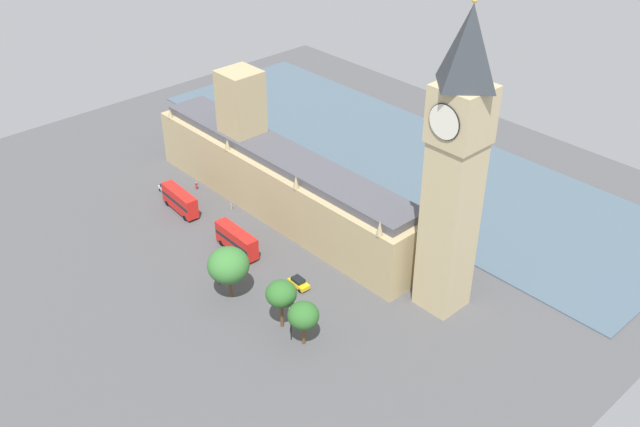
{
  "coord_description": "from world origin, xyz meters",
  "views": [
    {
      "loc": [
        78.01,
        97.85,
        79.13
      ],
      "look_at": [
        1.0,
        14.26,
        7.24
      ],
      "focal_mm": 40.63,
      "sensor_mm": 36.0,
      "label": 1
    }
  ],
  "objects_px": {
    "plane_tree_trailing": "(228,265)",
    "car_silver_midblock": "(166,189)",
    "pedestrian_near_tower": "(197,186)",
    "double_decker_bus_kerbside": "(237,240)",
    "car_yellow_cab_under_trees": "(299,283)",
    "pedestrian_corner": "(231,206)",
    "street_lamp_by_river_gate": "(218,262)",
    "street_lamp_slot_10": "(291,318)",
    "plane_tree_opposite_hall": "(281,294)",
    "parliament_building": "(278,177)",
    "clock_tower": "(456,164)",
    "plane_tree_leading": "(303,316)",
    "double_decker_bus_far_end": "(180,200)"
  },
  "relations": [
    {
      "from": "plane_tree_trailing",
      "to": "car_silver_midblock",
      "type": "bearing_deg",
      "value": -106.27
    },
    {
      "from": "pedestrian_near_tower",
      "to": "plane_tree_trailing",
      "type": "distance_m",
      "value": 39.05
    },
    {
      "from": "double_decker_bus_kerbside",
      "to": "car_yellow_cab_under_trees",
      "type": "relative_size",
      "value": 2.53
    },
    {
      "from": "plane_tree_trailing",
      "to": "double_decker_bus_kerbside",
      "type": "bearing_deg",
      "value": -131.94
    },
    {
      "from": "pedestrian_corner",
      "to": "street_lamp_by_river_gate",
      "type": "bearing_deg",
      "value": -129.99
    },
    {
      "from": "street_lamp_slot_10",
      "to": "double_decker_bus_kerbside",
      "type": "bearing_deg",
      "value": -108.47
    },
    {
      "from": "plane_tree_opposite_hall",
      "to": "street_lamp_by_river_gate",
      "type": "distance_m",
      "value": 16.26
    },
    {
      "from": "car_yellow_cab_under_trees",
      "to": "pedestrian_corner",
      "type": "bearing_deg",
      "value": -100.52
    },
    {
      "from": "pedestrian_near_tower",
      "to": "parliament_building",
      "type": "bearing_deg",
      "value": 122.36
    },
    {
      "from": "pedestrian_corner",
      "to": "parliament_building",
      "type": "bearing_deg",
      "value": -38.13
    },
    {
      "from": "street_lamp_slot_10",
      "to": "car_yellow_cab_under_trees",
      "type": "bearing_deg",
      "value": -136.24
    },
    {
      "from": "clock_tower",
      "to": "car_yellow_cab_under_trees",
      "type": "distance_m",
      "value": 35.92
    },
    {
      "from": "plane_tree_leading",
      "to": "plane_tree_opposite_hall",
      "type": "distance_m",
      "value": 5.59
    },
    {
      "from": "plane_tree_leading",
      "to": "plane_tree_opposite_hall",
      "type": "relative_size",
      "value": 0.89
    },
    {
      "from": "clock_tower",
      "to": "car_silver_midblock",
      "type": "relative_size",
      "value": 12.44
    },
    {
      "from": "car_silver_midblock",
      "to": "pedestrian_near_tower",
      "type": "distance_m",
      "value": 6.53
    },
    {
      "from": "double_decker_bus_far_end",
      "to": "double_decker_bus_kerbside",
      "type": "bearing_deg",
      "value": -86.8
    },
    {
      "from": "plane_tree_opposite_hall",
      "to": "clock_tower",
      "type": "bearing_deg",
      "value": 150.2
    },
    {
      "from": "plane_tree_opposite_hall",
      "to": "double_decker_bus_kerbside",
      "type": "bearing_deg",
      "value": -108.69
    },
    {
      "from": "double_decker_bus_kerbside",
      "to": "plane_tree_leading",
      "type": "bearing_deg",
      "value": -103.77
    },
    {
      "from": "pedestrian_corner",
      "to": "double_decker_bus_far_end",
      "type": "bearing_deg",
      "value": 142.56
    },
    {
      "from": "pedestrian_near_tower",
      "to": "double_decker_bus_far_end",
      "type": "bearing_deg",
      "value": 43.74
    },
    {
      "from": "plane_tree_leading",
      "to": "plane_tree_trailing",
      "type": "relative_size",
      "value": 0.81
    },
    {
      "from": "parliament_building",
      "to": "car_silver_midblock",
      "type": "xyz_separation_m",
      "value": [
        13.75,
        -21.25,
        -6.57
      ]
    },
    {
      "from": "parliament_building",
      "to": "plane_tree_leading",
      "type": "height_order",
      "value": "parliament_building"
    },
    {
      "from": "double_decker_bus_kerbside",
      "to": "plane_tree_leading",
      "type": "distance_m",
      "value": 28.65
    },
    {
      "from": "clock_tower",
      "to": "double_decker_bus_far_end",
      "type": "xyz_separation_m",
      "value": [
        16.23,
        -54.98,
        -24.3
      ]
    },
    {
      "from": "double_decker_bus_kerbside",
      "to": "plane_tree_opposite_hall",
      "type": "xyz_separation_m",
      "value": [
        7.43,
        21.95,
        4.04
      ]
    },
    {
      "from": "car_yellow_cab_under_trees",
      "to": "street_lamp_by_river_gate",
      "type": "height_order",
      "value": "street_lamp_by_river_gate"
    },
    {
      "from": "pedestrian_corner",
      "to": "plane_tree_opposite_hall",
      "type": "distance_m",
      "value": 38.66
    },
    {
      "from": "car_yellow_cab_under_trees",
      "to": "double_decker_bus_far_end",
      "type": "bearing_deg",
      "value": -85.3
    },
    {
      "from": "plane_tree_leading",
      "to": "street_lamp_by_river_gate",
      "type": "height_order",
      "value": "plane_tree_leading"
    },
    {
      "from": "pedestrian_near_tower",
      "to": "plane_tree_opposite_hall",
      "type": "relative_size",
      "value": 0.19
    },
    {
      "from": "car_yellow_cab_under_trees",
      "to": "pedestrian_corner",
      "type": "relative_size",
      "value": 2.61
    },
    {
      "from": "double_decker_bus_far_end",
      "to": "street_lamp_slot_10",
      "type": "distance_m",
      "value": 45.7
    },
    {
      "from": "double_decker_bus_kerbside",
      "to": "plane_tree_trailing",
      "type": "relative_size",
      "value": 1.09
    },
    {
      "from": "parliament_building",
      "to": "plane_tree_leading",
      "type": "relative_size",
      "value": 8.87
    },
    {
      "from": "car_silver_midblock",
      "to": "plane_tree_opposite_hall",
      "type": "relative_size",
      "value": 0.47
    },
    {
      "from": "street_lamp_slot_10",
      "to": "plane_tree_leading",
      "type": "bearing_deg",
      "value": 114.6
    },
    {
      "from": "clock_tower",
      "to": "plane_tree_leading",
      "type": "xyz_separation_m",
      "value": [
        24.01,
        -8.16,
        -21.21
      ]
    },
    {
      "from": "clock_tower",
      "to": "plane_tree_opposite_hall",
      "type": "relative_size",
      "value": 5.87
    },
    {
      "from": "plane_tree_opposite_hall",
      "to": "street_lamp_slot_10",
      "type": "relative_size",
      "value": 1.35
    },
    {
      "from": "clock_tower",
      "to": "pedestrian_corner",
      "type": "xyz_separation_m",
      "value": [
        8.22,
        -48.51,
        -26.21
      ]
    },
    {
      "from": "plane_tree_leading",
      "to": "plane_tree_opposite_hall",
      "type": "xyz_separation_m",
      "value": [
        -0.16,
        -5.5,
        0.95
      ]
    },
    {
      "from": "double_decker_bus_far_end",
      "to": "plane_tree_trailing",
      "type": "xyz_separation_m",
      "value": [
        9.21,
        29.4,
        4.04
      ]
    },
    {
      "from": "car_yellow_cab_under_trees",
      "to": "pedestrian_corner",
      "type": "xyz_separation_m",
      "value": [
        -6.79,
        -28.86,
        -0.17
      ]
    },
    {
      "from": "car_silver_midblock",
      "to": "pedestrian_corner",
      "type": "relative_size",
      "value": 2.61
    },
    {
      "from": "double_decker_bus_far_end",
      "to": "street_lamp_by_river_gate",
      "type": "xyz_separation_m",
      "value": [
        8.55,
        25.2,
        2.13
      ]
    },
    {
      "from": "pedestrian_near_tower",
      "to": "plane_tree_opposite_hall",
      "type": "bearing_deg",
      "value": 80.43
    },
    {
      "from": "clock_tower",
      "to": "double_decker_bus_far_end",
      "type": "relative_size",
      "value": 4.9
    }
  ]
}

